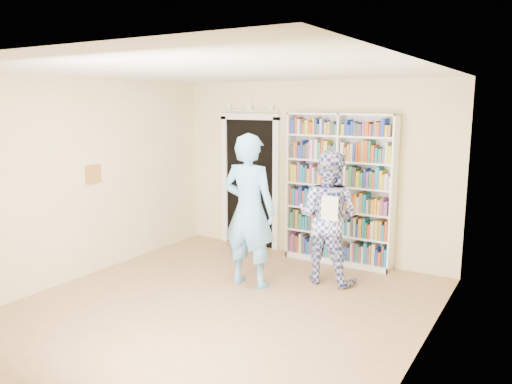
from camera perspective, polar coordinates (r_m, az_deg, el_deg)
floor at (r=5.99m, az=-4.34°, el=-13.15°), size 5.00×5.00×0.00m
ceiling at (r=5.52m, az=-4.72°, el=13.57°), size 5.00×5.00×0.00m
wall_back at (r=7.74m, az=6.32°, el=2.53°), size 4.50×0.00×4.50m
wall_left at (r=7.13m, az=-19.38°, el=1.37°), size 0.00×5.00×5.00m
wall_right at (r=4.68m, az=18.49°, el=-2.92°), size 0.00×5.00×5.00m
bookshelf at (r=7.43m, az=9.55°, el=0.36°), size 1.62×0.30×2.22m
doorway at (r=8.27m, az=-0.70°, el=1.88°), size 1.10×0.08×2.43m
wall_art at (r=7.24m, az=-18.09°, el=1.96°), size 0.03×0.25×0.25m
man_blue at (r=6.43m, az=-0.80°, el=-2.16°), size 0.76×0.52×2.00m
man_plaid at (r=6.65m, az=8.18°, el=-2.85°), size 0.86×0.68×1.77m
paper_sheet at (r=6.32m, az=8.41°, el=-1.86°), size 0.22×0.02×0.32m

